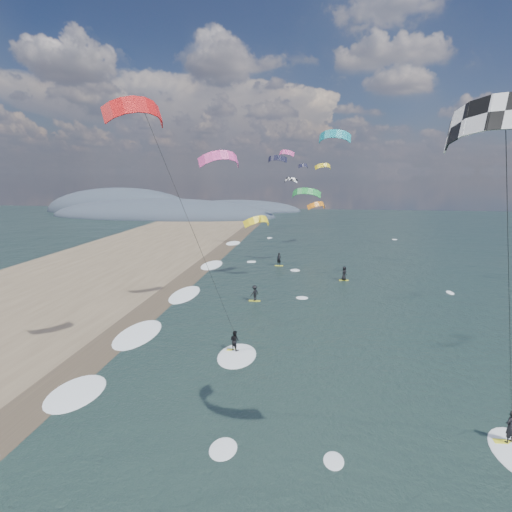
# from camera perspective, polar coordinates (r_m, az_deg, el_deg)

# --- Properties ---
(ground) EXTENTS (260.00, 260.00, 0.00)m
(ground) POSITION_cam_1_polar(r_m,az_deg,el_deg) (19.27, -2.31, -28.51)
(ground) COLOR black
(ground) RESTS_ON ground
(wet_sand_strip) EXTENTS (3.00, 240.00, 0.00)m
(wet_sand_strip) POSITION_cam_1_polar(r_m,az_deg,el_deg) (31.18, -21.56, -12.88)
(wet_sand_strip) COLOR #382D23
(wet_sand_strip) RESTS_ON ground
(coastal_hills) EXTENTS (80.00, 41.00, 15.00)m
(coastal_hills) POSITION_cam_1_polar(r_m,az_deg,el_deg) (131.93, -13.23, 5.53)
(coastal_hills) COLOR #3D4756
(coastal_hills) RESTS_ON ground
(kitesurfer_near_a) EXTENTS (7.68, 9.12, 14.96)m
(kitesurfer_near_a) POSITION_cam_1_polar(r_m,az_deg,el_deg) (15.54, 30.76, 4.84)
(kitesurfer_near_a) COLOR yellow
(kitesurfer_near_a) RESTS_ON ground
(kitesurfer_near_b) EXTENTS (6.69, 8.96, 16.48)m
(kitesurfer_near_b) POSITION_cam_1_polar(r_m,az_deg,el_deg) (24.74, -9.96, 6.34)
(kitesurfer_near_b) COLOR yellow
(kitesurfer_near_b) RESTS_ON ground
(far_kitesurfers) EXTENTS (10.15, 16.98, 1.76)m
(far_kitesurfers) POSITION_cam_1_polar(r_m,az_deg,el_deg) (47.64, 4.85, -2.81)
(far_kitesurfers) COLOR yellow
(far_kitesurfers) RESTS_ON ground
(bg_kite_field) EXTENTS (12.46, 74.96, 10.20)m
(bg_kite_field) POSITION_cam_1_polar(r_m,az_deg,el_deg) (67.15, 5.29, 10.75)
(bg_kite_field) COLOR gray
(bg_kite_field) RESTS_ON ground
(shoreline_surf) EXTENTS (2.40, 79.40, 0.11)m
(shoreline_surf) POSITION_cam_1_polar(r_m,az_deg,el_deg) (34.56, -15.90, -10.12)
(shoreline_surf) COLOR white
(shoreline_surf) RESTS_ON ground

